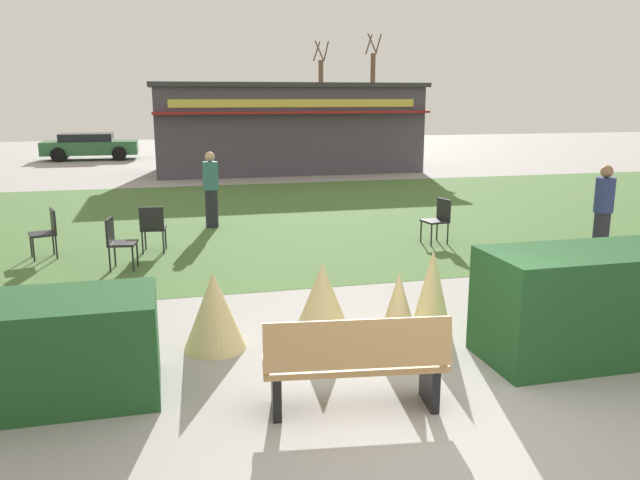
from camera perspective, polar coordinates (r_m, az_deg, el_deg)
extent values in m
plane|color=#999691|center=(6.18, 9.70, -15.30)|extent=(80.00, 80.00, 0.00)
cube|color=#446B33|center=(15.59, -5.36, 2.01)|extent=(36.00, 12.00, 0.01)
cube|color=tan|center=(6.08, 3.06, -10.91)|extent=(1.75, 0.70, 0.06)
cube|color=tan|center=(5.78, 3.46, -9.23)|extent=(1.70, 0.35, 0.44)
cube|color=black|center=(6.11, -3.92, -13.14)|extent=(0.14, 0.45, 0.45)
cube|color=black|center=(6.33, 9.72, -12.34)|extent=(0.14, 0.45, 0.45)
cube|color=tan|center=(5.96, -4.75, -10.18)|extent=(0.12, 0.44, 0.06)
cube|color=tan|center=(6.22, 10.56, -9.39)|extent=(0.12, 0.44, 0.06)
cube|color=#1E4C23|center=(6.74, -22.21, -8.95)|extent=(1.86, 1.10, 1.01)
cube|color=#1E4C23|center=(7.82, 23.10, -5.21)|extent=(2.49, 1.10, 1.23)
cone|color=#D1BC7F|center=(7.84, 0.21, -5.33)|extent=(0.73, 0.73, 0.92)
cone|color=#D1BC7F|center=(8.04, 9.93, -4.50)|extent=(0.52, 0.52, 1.07)
cone|color=#D1BC7F|center=(7.35, 6.99, -6.49)|extent=(0.55, 0.55, 0.96)
cone|color=#D1BC7F|center=(7.54, -9.40, -6.24)|extent=(0.73, 0.73, 0.92)
cube|color=#47424C|center=(25.23, -3.00, 9.78)|extent=(9.95, 3.67, 3.20)
cube|color=#333338|center=(25.20, -3.05, 13.59)|extent=(10.25, 3.97, 0.16)
cube|color=maroon|center=(23.23, -2.05, 11.27)|extent=(10.05, 0.36, 0.08)
cube|color=#D8CC4C|center=(23.38, -2.14, 12.06)|extent=(8.95, 0.04, 0.28)
cube|color=black|center=(12.43, -14.59, 1.01)|extent=(0.49, 0.49, 0.04)
cube|color=black|center=(12.20, -14.77, 1.83)|extent=(0.44, 0.09, 0.44)
cylinder|color=black|center=(12.64, -13.58, 0.21)|extent=(0.03, 0.03, 0.45)
cylinder|color=black|center=(12.69, -15.28, 0.16)|extent=(0.03, 0.03, 0.45)
cylinder|color=black|center=(12.27, -13.77, -0.18)|extent=(0.03, 0.03, 0.45)
cylinder|color=black|center=(12.32, -15.52, -0.22)|extent=(0.03, 0.03, 0.45)
cube|color=black|center=(12.59, -23.47, 0.50)|extent=(0.54, 0.54, 0.04)
cube|color=black|center=(12.57, -22.65, 1.58)|extent=(0.16, 0.43, 0.44)
cylinder|color=black|center=(12.80, -24.32, -0.43)|extent=(0.03, 0.03, 0.45)
cylinder|color=black|center=(12.43, -24.14, -0.77)|extent=(0.03, 0.03, 0.45)
cylinder|color=black|center=(12.84, -22.64, -0.24)|extent=(0.03, 0.03, 0.45)
cylinder|color=black|center=(12.47, -22.41, -0.58)|extent=(0.03, 0.03, 0.45)
cube|color=black|center=(11.31, -17.14, -0.29)|extent=(0.50, 0.50, 0.04)
cube|color=black|center=(11.31, -18.20, 0.78)|extent=(0.11, 0.44, 0.44)
cylinder|color=black|center=(11.14, -16.31, -1.62)|extent=(0.03, 0.03, 0.45)
cylinder|color=black|center=(11.50, -15.95, -1.15)|extent=(0.03, 0.03, 0.45)
cylinder|color=black|center=(11.22, -18.21, -1.65)|extent=(0.03, 0.03, 0.45)
cylinder|color=black|center=(11.58, -17.79, -1.18)|extent=(0.03, 0.03, 0.45)
cube|color=black|center=(12.93, 10.17, 1.66)|extent=(0.51, 0.51, 0.04)
cube|color=black|center=(13.00, 10.95, 2.67)|extent=(0.11, 0.44, 0.44)
cylinder|color=black|center=(13.03, 8.98, 0.78)|extent=(0.03, 0.03, 0.45)
cylinder|color=black|center=(12.72, 9.88, 0.45)|extent=(0.03, 0.03, 0.45)
cylinder|color=black|center=(13.23, 10.37, 0.91)|extent=(0.03, 0.03, 0.45)
cylinder|color=black|center=(12.92, 11.30, 0.59)|extent=(0.03, 0.03, 0.45)
cylinder|color=#23232D|center=(14.51, -9.61, 2.78)|extent=(0.28, 0.28, 0.85)
cylinder|color=#336B66|center=(14.41, -9.72, 5.66)|extent=(0.34, 0.34, 0.62)
sphere|color=tan|center=(14.36, -9.78, 7.32)|extent=(0.22, 0.22, 0.22)
cylinder|color=#23232D|center=(12.61, 23.70, 0.38)|extent=(0.28, 0.28, 0.85)
cylinder|color=navy|center=(12.49, 24.00, 3.68)|extent=(0.34, 0.34, 0.62)
sphere|color=#8C6647|center=(12.44, 24.17, 5.59)|extent=(0.22, 0.22, 0.22)
cube|color=#2D6638|center=(31.66, -19.73, 7.75)|extent=(4.22, 1.84, 0.60)
cube|color=black|center=(31.64, -20.06, 8.51)|extent=(2.32, 1.61, 0.44)
cylinder|color=black|center=(32.48, -17.23, 7.63)|extent=(0.64, 0.23, 0.64)
cylinder|color=black|center=(30.65, -17.44, 7.34)|extent=(0.64, 0.23, 0.64)
cylinder|color=black|center=(32.75, -21.81, 7.33)|extent=(0.64, 0.23, 0.64)
cylinder|color=black|center=(30.93, -22.28, 7.02)|extent=(0.64, 0.23, 0.64)
cube|color=navy|center=(31.60, -9.66, 8.30)|extent=(4.25, 1.92, 0.60)
cube|color=black|center=(31.55, -9.97, 9.07)|extent=(2.35, 1.65, 0.44)
cylinder|color=black|center=(32.69, -7.53, 8.11)|extent=(0.65, 0.24, 0.64)
cylinder|color=black|center=(30.87, -7.04, 7.86)|extent=(0.65, 0.24, 0.64)
cylinder|color=black|center=(32.42, -12.13, 7.90)|extent=(0.65, 0.24, 0.64)
cylinder|color=black|center=(30.59, -11.91, 7.64)|extent=(0.65, 0.24, 0.64)
cube|color=black|center=(32.51, 0.32, 8.60)|extent=(4.34, 2.17, 0.60)
cube|color=black|center=(32.43, 0.07, 9.35)|extent=(2.44, 1.78, 0.44)
cylinder|color=black|center=(33.84, 1.90, 8.37)|extent=(0.66, 0.28, 0.64)
cylinder|color=black|center=(32.13, 3.08, 8.12)|extent=(0.66, 0.28, 0.64)
cylinder|color=black|center=(33.00, -2.37, 8.25)|extent=(0.66, 0.28, 0.64)
cylinder|color=black|center=(31.24, -1.39, 8.01)|extent=(0.66, 0.28, 0.64)
cylinder|color=brown|center=(38.26, 0.08, 12.06)|extent=(0.28, 0.28, 4.89)
cylinder|color=brown|center=(38.52, 0.55, 16.45)|extent=(0.25, 0.58, 1.12)
cylinder|color=brown|center=(38.59, -0.30, 16.45)|extent=(0.54, 0.36, 1.12)
cylinder|color=brown|center=(38.00, -0.06, 16.50)|extent=(0.54, 0.35, 1.12)
cylinder|color=brown|center=(38.13, 4.68, 12.29)|extent=(0.28, 0.28, 5.25)
cylinder|color=brown|center=(38.44, 5.21, 16.95)|extent=(0.25, 0.58, 1.12)
cylinder|color=brown|center=(38.46, 4.36, 16.96)|extent=(0.54, 0.36, 1.12)
cylinder|color=brown|center=(37.89, 4.67, 17.02)|extent=(0.54, 0.35, 1.12)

